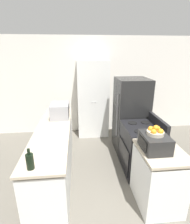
{
  "coord_description": "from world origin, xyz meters",
  "views": [
    {
      "loc": [
        -0.34,
        -1.54,
        2.19
      ],
      "look_at": [
        0.0,
        1.76,
        1.05
      ],
      "focal_mm": 28.0,
      "sensor_mm": 36.0,
      "label": 1
    }
  ],
  "objects_px": {
    "refrigerator": "(130,116)",
    "fruit_bowl": "(155,131)",
    "pantry_cabinet": "(93,99)",
    "toaster_oven": "(155,142)",
    "stove": "(141,148)",
    "wine_bottle": "(30,161)",
    "microwave": "(60,111)"
  },
  "relations": [
    {
      "from": "pantry_cabinet",
      "to": "fruit_bowl",
      "type": "height_order",
      "value": "pantry_cabinet"
    },
    {
      "from": "wine_bottle",
      "to": "toaster_oven",
      "type": "distance_m",
      "value": 1.63
    },
    {
      "from": "wine_bottle",
      "to": "fruit_bowl",
      "type": "height_order",
      "value": "fruit_bowl"
    },
    {
      "from": "toaster_oven",
      "to": "pantry_cabinet",
      "type": "bearing_deg",
      "value": 104.63
    },
    {
      "from": "refrigerator",
      "to": "fruit_bowl",
      "type": "xyz_separation_m",
      "value": [
        -0.14,
        -1.54,
        0.34
      ]
    },
    {
      "from": "pantry_cabinet",
      "to": "toaster_oven",
      "type": "relative_size",
      "value": 4.69
    },
    {
      "from": "refrigerator",
      "to": "wine_bottle",
      "type": "distance_m",
      "value": 2.52
    },
    {
      "from": "microwave",
      "to": "wine_bottle",
      "type": "bearing_deg",
      "value": -96.75
    },
    {
      "from": "stove",
      "to": "wine_bottle",
      "type": "height_order",
      "value": "wine_bottle"
    },
    {
      "from": "wine_bottle",
      "to": "fruit_bowl",
      "type": "distance_m",
      "value": 1.64
    },
    {
      "from": "microwave",
      "to": "wine_bottle",
      "type": "height_order",
      "value": "microwave"
    },
    {
      "from": "fruit_bowl",
      "to": "microwave",
      "type": "bearing_deg",
      "value": 134.8
    },
    {
      "from": "stove",
      "to": "wine_bottle",
      "type": "xyz_separation_m",
      "value": [
        -1.73,
        -1.02,
        0.54
      ]
    },
    {
      "from": "stove",
      "to": "wine_bottle",
      "type": "bearing_deg",
      "value": -149.32
    },
    {
      "from": "fruit_bowl",
      "to": "wine_bottle",
      "type": "bearing_deg",
      "value": -170.32
    },
    {
      "from": "refrigerator",
      "to": "microwave",
      "type": "height_order",
      "value": "refrigerator"
    },
    {
      "from": "stove",
      "to": "refrigerator",
      "type": "relative_size",
      "value": 0.64
    },
    {
      "from": "stove",
      "to": "microwave",
      "type": "height_order",
      "value": "microwave"
    },
    {
      "from": "microwave",
      "to": "pantry_cabinet",
      "type": "bearing_deg",
      "value": 52.47
    },
    {
      "from": "stove",
      "to": "fruit_bowl",
      "type": "bearing_deg",
      "value": -99.25
    },
    {
      "from": "stove",
      "to": "microwave",
      "type": "xyz_separation_m",
      "value": [
        -1.53,
        0.66,
        0.59
      ]
    },
    {
      "from": "microwave",
      "to": "fruit_bowl",
      "type": "height_order",
      "value": "fruit_bowl"
    },
    {
      "from": "stove",
      "to": "wine_bottle",
      "type": "relative_size",
      "value": 4.09
    },
    {
      "from": "refrigerator",
      "to": "fruit_bowl",
      "type": "bearing_deg",
      "value": -95.17
    },
    {
      "from": "stove",
      "to": "fruit_bowl",
      "type": "distance_m",
      "value": 1.04
    },
    {
      "from": "microwave",
      "to": "wine_bottle",
      "type": "xyz_separation_m",
      "value": [
        -0.2,
        -1.69,
        -0.05
      ]
    },
    {
      "from": "pantry_cabinet",
      "to": "toaster_oven",
      "type": "bearing_deg",
      "value": -75.37
    },
    {
      "from": "stove",
      "to": "toaster_oven",
      "type": "height_order",
      "value": "toaster_oven"
    },
    {
      "from": "stove",
      "to": "pantry_cabinet",
      "type": "bearing_deg",
      "value": 114.42
    },
    {
      "from": "fruit_bowl",
      "to": "refrigerator",
      "type": "bearing_deg",
      "value": 84.83
    },
    {
      "from": "pantry_cabinet",
      "to": "refrigerator",
      "type": "xyz_separation_m",
      "value": [
        0.77,
        -0.87,
        -0.17
      ]
    },
    {
      "from": "pantry_cabinet",
      "to": "refrigerator",
      "type": "bearing_deg",
      "value": -48.43
    }
  ]
}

